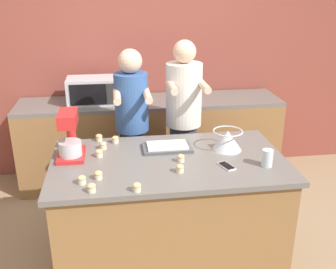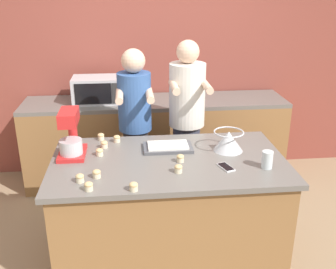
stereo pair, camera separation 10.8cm
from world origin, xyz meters
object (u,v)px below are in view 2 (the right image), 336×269
(cupcake_0, at_px, (101,137))
(mixing_bowl, at_px, (228,140))
(person_right, at_px, (187,125))
(cupcake_3, at_px, (178,168))
(person_left, at_px, (135,130))
(microwave_oven, at_px, (99,90))
(cupcake_7, at_px, (89,186))
(drinking_glass, at_px, (267,160))
(cell_phone, at_px, (226,167))
(stand_mixer, at_px, (71,136))
(cupcake_8, at_px, (117,139))
(cupcake_1, at_px, (134,186))
(cupcake_5, at_px, (99,152))
(cupcake_6, at_px, (80,178))
(baking_tray, at_px, (168,147))
(cupcake_9, at_px, (104,144))
(cupcake_4, at_px, (180,158))
(cupcake_2, at_px, (97,174))

(cupcake_0, bearing_deg, mixing_bowl, -17.57)
(person_right, relative_size, cupcake_3, 27.85)
(person_left, height_order, person_right, person_right)
(microwave_oven, distance_m, cupcake_7, 1.80)
(drinking_glass, bearing_deg, cell_phone, 174.56)
(stand_mixer, relative_size, cupcake_8, 6.09)
(person_right, relative_size, cupcake_1, 27.85)
(cell_phone, distance_m, cupcake_5, 0.96)
(mixing_bowl, bearing_deg, microwave_oven, 130.39)
(cell_phone, xyz_separation_m, drinking_glass, (0.29, -0.03, 0.06))
(stand_mixer, xyz_separation_m, cupcake_0, (0.20, 0.29, -0.13))
(cupcake_1, bearing_deg, cupcake_3, 35.24)
(person_right, bearing_deg, cupcake_6, -129.85)
(cupcake_3, xyz_separation_m, cupcake_8, (-0.44, 0.60, 0.00))
(cupcake_7, bearing_deg, mixing_bowl, 27.12)
(person_left, height_order, cupcake_1, person_left)
(baking_tray, bearing_deg, person_right, 67.36)
(cupcake_1, bearing_deg, mixing_bowl, 36.80)
(microwave_oven, bearing_deg, person_right, -37.23)
(stand_mixer, bearing_deg, cupcake_7, -72.96)
(cupcake_5, xyz_separation_m, cupcake_8, (0.13, 0.26, 0.00))
(cupcake_0, relative_size, cupcake_8, 1.00)
(cupcake_3, bearing_deg, mixing_bowl, 37.89)
(cupcake_0, bearing_deg, cupcake_6, -97.55)
(cupcake_8, bearing_deg, cupcake_6, -108.90)
(cupcake_3, height_order, cupcake_9, same)
(cupcake_0, bearing_deg, cupcake_9, -78.42)
(cupcake_1, relative_size, cupcake_8, 1.00)
(mixing_bowl, bearing_deg, cupcake_6, -159.49)
(cupcake_7, xyz_separation_m, cupcake_9, (0.06, 0.68, 0.00))
(cupcake_3, bearing_deg, person_right, 78.32)
(cell_phone, height_order, cupcake_9, cupcake_9)
(person_left, xyz_separation_m, cupcake_4, (0.31, -0.80, 0.06))
(cupcake_3, relative_size, cupcake_9, 1.00)
(mixing_bowl, height_order, cupcake_8, mixing_bowl)
(cupcake_1, distance_m, cupcake_6, 0.38)
(drinking_glass, relative_size, cupcake_4, 2.13)
(cupcake_0, bearing_deg, cell_phone, -34.14)
(mixing_bowl, height_order, cupcake_6, mixing_bowl)
(person_left, distance_m, baking_tray, 0.61)
(person_left, xyz_separation_m, mixing_bowl, (0.71, -0.62, 0.12))
(cell_phone, distance_m, cupcake_3, 0.35)
(cupcake_1, relative_size, cupcake_6, 1.00)
(person_left, relative_size, cupcake_8, 26.73)
(cupcake_4, bearing_deg, baking_tray, 105.32)
(cupcake_2, relative_size, cupcake_4, 1.00)
(microwave_oven, relative_size, cupcake_7, 9.01)
(cupcake_6, xyz_separation_m, cupcake_8, (0.23, 0.67, 0.00))
(person_right, bearing_deg, cupcake_4, -101.63)
(person_left, xyz_separation_m, cell_phone, (0.62, -0.93, 0.04))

